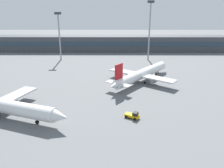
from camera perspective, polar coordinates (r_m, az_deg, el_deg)
name	(u,v)px	position (r m, az deg, el deg)	size (l,w,h in m)	color
ground_plane	(95,93)	(72.24, -4.21, -2.24)	(400.00, 400.00, 0.00)	slate
terminal_building	(104,43)	(140.54, -2.03, 10.16)	(147.78, 12.13, 9.00)	#3F4247
airplane_mid	(143,74)	(83.18, 7.68, 2.58)	(25.94, 31.24, 9.28)	white
baggage_tug_yellow	(133,115)	(56.31, 5.26, -7.82)	(3.86, 3.13, 1.75)	#F2B20C
floodlight_tower_west	(150,27)	(116.09, 9.43, 13.96)	(3.20, 0.80, 28.63)	gray
floodlight_tower_east	(59,32)	(118.04, -13.13, 12.48)	(3.20, 0.80, 23.38)	gray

